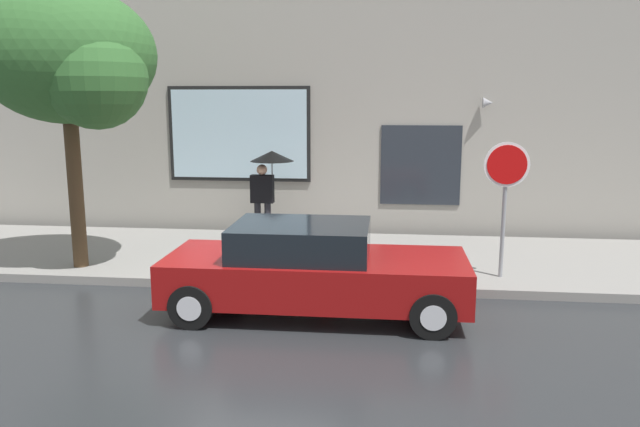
# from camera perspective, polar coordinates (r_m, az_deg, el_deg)

# --- Properties ---
(ground_plane) EXTENTS (60.00, 60.00, 0.00)m
(ground_plane) POSITION_cam_1_polar(r_m,az_deg,el_deg) (9.56, -6.28, -8.99)
(ground_plane) COLOR #282B2D
(sidewalk) EXTENTS (20.00, 4.00, 0.15)m
(sidewalk) POSITION_cam_1_polar(r_m,az_deg,el_deg) (12.36, -3.27, -4.02)
(sidewalk) COLOR gray
(sidewalk) RESTS_ON ground
(building_facade) EXTENTS (20.00, 0.67, 7.00)m
(building_facade) POSITION_cam_1_polar(r_m,az_deg,el_deg) (14.42, -1.78, 11.78)
(building_facade) COLOR #9E998E
(building_facade) RESTS_ON ground
(parked_car) EXTENTS (4.46, 1.82, 1.38)m
(parked_car) POSITION_cam_1_polar(r_m,az_deg,el_deg) (9.22, -0.66, -5.24)
(parked_car) COLOR maroon
(parked_car) RESTS_ON ground
(fire_hydrant) EXTENTS (0.30, 0.44, 0.72)m
(fire_hydrant) POSITION_cam_1_polar(r_m,az_deg,el_deg) (10.89, 0.57, -3.71)
(fire_hydrant) COLOR red
(fire_hydrant) RESTS_ON sidewalk
(pedestrian_with_umbrella) EXTENTS (0.93, 0.93, 1.95)m
(pedestrian_with_umbrella) POSITION_cam_1_polar(r_m,az_deg,el_deg) (13.14, -4.81, 3.95)
(pedestrian_with_umbrella) COLOR black
(pedestrian_with_umbrella) RESTS_ON sidewalk
(street_tree) EXTENTS (3.15, 2.68, 4.97)m
(street_tree) POSITION_cam_1_polar(r_m,az_deg,el_deg) (11.72, -22.03, 12.99)
(street_tree) COLOR #4C3823
(street_tree) RESTS_ON sidewalk
(stop_sign) EXTENTS (0.76, 0.10, 2.34)m
(stop_sign) POSITION_cam_1_polar(r_m,az_deg,el_deg) (10.82, 16.84, 2.74)
(stop_sign) COLOR gray
(stop_sign) RESTS_ON sidewalk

